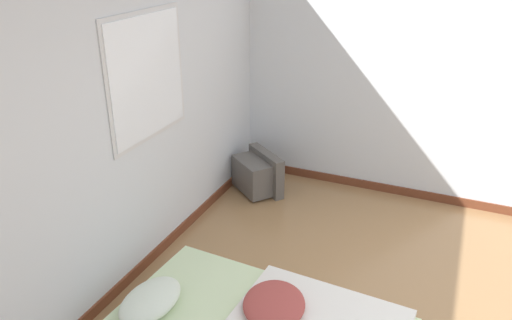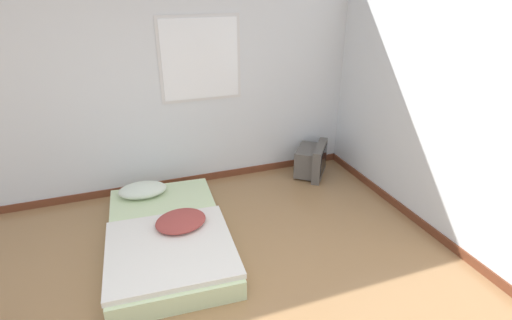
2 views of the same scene
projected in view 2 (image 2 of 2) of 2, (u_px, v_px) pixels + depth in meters
The scene contains 3 objects.
wall_back at pixel (147, 86), 4.49m from camera, with size 7.41×0.08×2.60m.
mattress_bed at pixel (167, 234), 3.89m from camera, with size 1.21×1.96×0.33m.
crt_tv at pixel (312, 160), 5.26m from camera, with size 0.60×0.63×0.43m.
Camera 2 is at (-0.36, -1.92, 2.42)m, focal length 28.00 mm.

